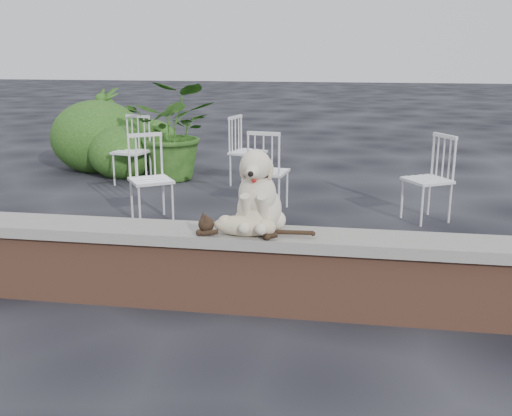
% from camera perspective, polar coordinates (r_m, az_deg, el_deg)
% --- Properties ---
extents(ground, '(60.00, 60.00, 0.00)m').
position_cam_1_polar(ground, '(4.51, -4.25, -9.12)').
color(ground, black).
rests_on(ground, ground).
extents(brick_wall, '(6.00, 0.30, 0.50)m').
position_cam_1_polar(brick_wall, '(4.41, -4.31, -6.15)').
color(brick_wall, brown).
rests_on(brick_wall, ground).
extents(capstone, '(6.20, 0.40, 0.08)m').
position_cam_1_polar(capstone, '(4.32, -4.39, -2.56)').
color(capstone, slate).
rests_on(capstone, brick_wall).
extents(dog, '(0.42, 0.54, 0.61)m').
position_cam_1_polar(dog, '(4.20, 0.33, 1.86)').
color(dog, beige).
rests_on(dog, capstone).
extents(cat, '(0.97, 0.27, 0.16)m').
position_cam_1_polar(cat, '(4.13, -1.10, -1.57)').
color(cat, tan).
rests_on(cat, capstone).
extents(chair_d, '(0.77, 0.77, 0.94)m').
position_cam_1_polar(chair_d, '(6.75, 15.95, 2.71)').
color(chair_d, white).
rests_on(chair_d, ground).
extents(chair_c, '(0.63, 0.63, 0.94)m').
position_cam_1_polar(chair_c, '(6.93, 1.17, 3.59)').
color(chair_c, white).
rests_on(chair_c, ground).
extents(chair_a, '(0.78, 0.78, 0.94)m').
position_cam_1_polar(chair_a, '(6.58, -9.95, 2.76)').
color(chair_a, white).
rests_on(chair_a, ground).
extents(chair_e, '(0.69, 0.69, 0.94)m').
position_cam_1_polar(chair_e, '(8.25, -0.77, 5.43)').
color(chair_e, white).
rests_on(chair_e, ground).
extents(chair_b, '(0.67, 0.67, 0.94)m').
position_cam_1_polar(chair_b, '(8.46, -11.73, 5.36)').
color(chair_b, white).
rests_on(chair_b, ground).
extents(potted_plant_a, '(1.28, 1.11, 1.40)m').
position_cam_1_polar(potted_plant_a, '(8.66, -7.68, 7.29)').
color(potted_plant_a, '#1C4213').
rests_on(potted_plant_a, ground).
extents(potted_plant_b, '(0.95, 0.95, 1.22)m').
position_cam_1_polar(potted_plant_b, '(10.15, -14.30, 7.57)').
color(potted_plant_b, '#1C4213').
rests_on(potted_plant_b, ground).
extents(shrubbery, '(1.78, 2.21, 1.13)m').
position_cam_1_polar(shrubbery, '(9.58, -13.49, 6.20)').
color(shrubbery, '#1C4213').
rests_on(shrubbery, ground).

